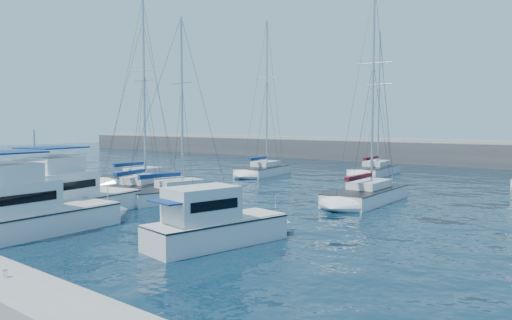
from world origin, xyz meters
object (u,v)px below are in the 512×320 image
Objects in this scene: motor_yacht_stbd_outer at (212,226)px; sailboat_back_b at (375,170)px; motor_yacht_port_inner at (65,198)px; motor_yacht_stbd_inner at (24,213)px; sailboat_mid_d at (367,195)px; sailboat_mid_a at (140,178)px; sailboat_mid_c at (175,194)px; sailboat_mid_b at (140,189)px; sailboat_back_a at (264,170)px.

motor_yacht_stbd_outer is 0.44× the size of sailboat_back_b.
motor_yacht_port_inner is at bearing -167.98° from motor_yacht_stbd_outer.
sailboat_mid_d is (8.24, 21.01, -0.61)m from motor_yacht_stbd_inner.
sailboat_mid_d reaches higher than sailboat_mid_a.
sailboat_back_b is (13.01, 22.13, -0.02)m from sailboat_mid_a.
motor_yacht_port_inner is 35.28m from sailboat_back_b.
motor_yacht_stbd_outer is 0.44× the size of sailboat_mid_d.
sailboat_mid_a is 1.13× the size of sailboat_mid_c.
sailboat_back_b is at bearing 113.94° from motor_yacht_stbd_outer.
sailboat_mid_a is at bearing 159.86° from motor_yacht_stbd_outer.
sailboat_back_b reaches higher than motor_yacht_stbd_inner.
sailboat_mid_b is (-15.82, 7.90, -0.41)m from motor_yacht_stbd_outer.
sailboat_back_b reaches higher than motor_yacht_stbd_outer.
sailboat_mid_d is at bearing -73.52° from sailboat_back_b.
motor_yacht_stbd_inner is at bearing -98.06° from sailboat_back_b.
sailboat_back_a is (-18.20, 26.30, -0.39)m from motor_yacht_stbd_outer.
sailboat_mid_d is at bearing 43.29° from motor_yacht_port_inner.
sailboat_back_a reaches higher than sailboat_back_b.
sailboat_back_b is (-8.36, 18.17, -0.00)m from sailboat_mid_d.
motor_yacht_port_inner is 0.57× the size of sailboat_back_b.
motor_yacht_stbd_outer is 17.68m from sailboat_mid_b.
motor_yacht_port_inner is 20.49m from sailboat_mid_d.
sailboat_back_a is at bearing -146.34° from sailboat_back_b.
sailboat_mid_b reaches higher than motor_yacht_stbd_outer.
sailboat_mid_c is at bearing -18.84° from sailboat_mid_b.
sailboat_back_a is (-9.36, 30.89, -0.58)m from motor_yacht_stbd_inner.
sailboat_mid_c is 19.52m from sailboat_back_a.
motor_yacht_stbd_outer is 0.41× the size of sailboat_back_a.
sailboat_back_b is (9.25, 8.29, -0.03)m from sailboat_back_a.
motor_yacht_port_inner is 1.30× the size of motor_yacht_stbd_outer.
motor_yacht_stbd_inner is (3.24, -4.04, -0.00)m from motor_yacht_port_inner.
sailboat_back_b reaches higher than motor_yacht_port_inner.
sailboat_mid_d is 20.19m from sailboat_back_a.
sailboat_back_a is at bearing 119.93° from sailboat_mid_c.
sailboat_mid_c is at bearing 97.74° from motor_yacht_stbd_inner.
sailboat_back_a is (-6.12, 26.84, -0.58)m from motor_yacht_port_inner.
sailboat_mid_b reaches higher than motor_yacht_port_inner.
sailboat_back_a is 1.07× the size of sailboat_back_b.
sailboat_mid_a is at bearing -174.05° from sailboat_mid_d.
sailboat_mid_a reaches higher than motor_yacht_stbd_inner.
sailboat_back_b reaches higher than sailboat_mid_a.
sailboat_mid_a is 0.96× the size of sailboat_back_b.
sailboat_mid_d reaches higher than sailboat_mid_b.
motor_yacht_port_inner is 0.68× the size of sailboat_mid_c.
motor_yacht_port_inner is 0.54× the size of sailboat_back_a.
motor_yacht_stbd_inner is 0.66× the size of sailboat_mid_c.
sailboat_mid_d is (11.11, 8.52, 0.01)m from sailboat_mid_c.
sailboat_back_a reaches higher than motor_yacht_stbd_inner.
sailboat_back_b is (-8.95, 34.59, -0.42)m from motor_yacht_stbd_outer.
motor_yacht_port_inner is at bearing -82.01° from sailboat_mid_c.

